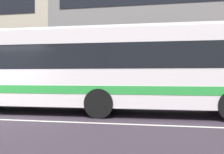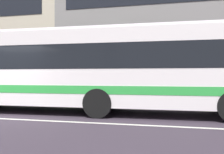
# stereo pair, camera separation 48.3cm
# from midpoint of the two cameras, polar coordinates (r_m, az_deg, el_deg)

# --- Properties ---
(hedge_row_far) EXTENTS (12.05, 1.10, 1.14)m
(hedge_row_far) POSITION_cam_midpoint_polar(r_m,az_deg,el_deg) (14.99, -18.51, -3.04)
(hedge_row_far) COLOR #25522B
(hedge_row_far) RESTS_ON ground_plane
(apartment_block_right) EXTENTS (21.73, 11.78, 12.49)m
(apartment_block_right) POSITION_cam_midpoint_polar(r_m,az_deg,el_deg) (23.33, 18.20, 12.18)
(apartment_block_right) COLOR gray
(apartment_block_right) RESTS_ON ground_plane
(transit_bus) EXTENTS (12.15, 2.88, 3.17)m
(transit_bus) POSITION_cam_midpoint_polar(r_m,az_deg,el_deg) (10.16, -6.90, 2.06)
(transit_bus) COLOR silver
(transit_bus) RESTS_ON ground_plane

